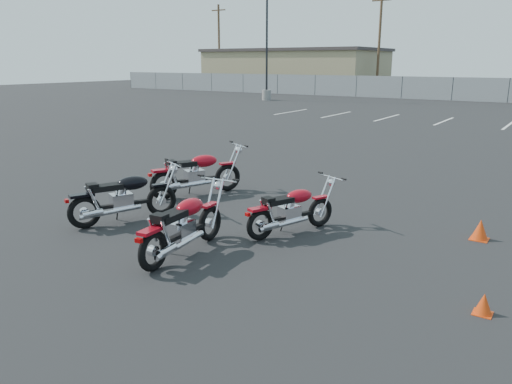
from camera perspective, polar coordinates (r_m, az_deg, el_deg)
The scene contains 13 objects.
ground at distance 8.95m, azimuth -3.19°, elevation -4.66°, with size 120.00×120.00×0.00m, color black.
motorcycle_front_red at distance 11.38m, azimuth -6.84°, elevation 2.12°, with size 1.45×2.20×1.12m.
motorcycle_second_black at distance 9.72m, azimuth -14.90°, elevation -0.60°, with size 1.31×2.11×1.06m.
motorcycle_third_red at distance 7.89m, azimuth -8.28°, elevation -3.81°, with size 0.83×2.16×1.06m.
motorcycle_rear_red at distance 8.81m, azimuth 4.08°, elevation -2.06°, with size 1.13×1.89×0.95m.
training_cone_near at distance 9.38m, azimuth 24.24°, elevation -3.94°, with size 0.30×0.30×0.36m.
training_cone_far at distance 6.75m, azimuth 24.58°, elevation -11.54°, with size 0.22×0.22×0.27m.
light_pole_west at distance 40.22m, azimuth 1.23°, elevation 14.14°, with size 0.80×0.70×10.03m.
chainlink_fence at distance 42.13m, azimuth 26.91°, elevation 10.31°, with size 80.06×0.06×1.80m.
tan_building_west at distance 55.78m, azimuth 4.49°, elevation 13.80°, with size 18.40×10.40×4.30m.
utility_pole_a at distance 57.68m, azimuth -4.24°, elevation 16.34°, with size 1.80×0.24×9.00m.
utility_pole_b at distance 49.81m, azimuth 13.90°, elevation 16.24°, with size 1.80×0.24×9.00m.
parking_line_stripes at distance 27.97m, azimuth 17.69°, elevation 7.91°, with size 15.12×4.00×0.01m.
Camera 1 is at (5.06, -6.77, 2.96)m, focal length 35.00 mm.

